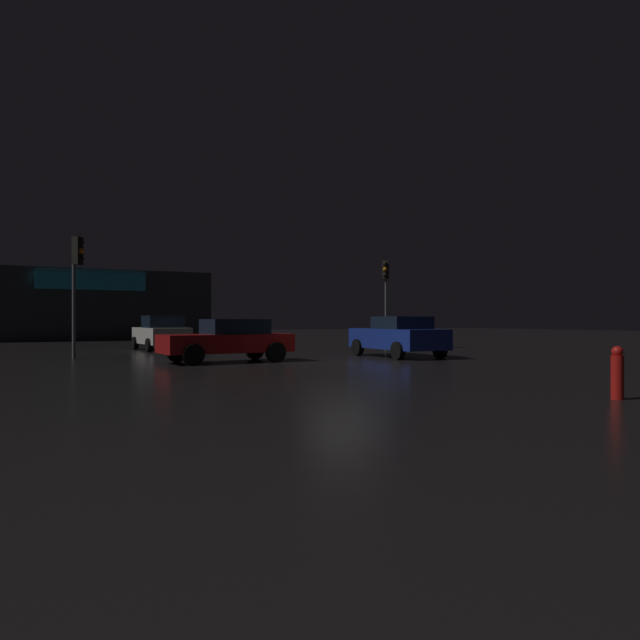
{
  "coord_description": "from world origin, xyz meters",
  "views": [
    {
      "loc": [
        -9.59,
        -16.29,
        1.42
      ],
      "look_at": [
        1.27,
        3.88,
        1.4
      ],
      "focal_mm": 33.11,
      "sensor_mm": 36.0,
      "label": 1
    }
  ],
  "objects_px": {
    "traffic_signal_opposite": "(77,269)",
    "car_far": "(398,336)",
    "store_building": "(83,306)",
    "car_crossing": "(228,340)",
    "fire_hydrant": "(617,373)",
    "traffic_signal_main": "(386,281)",
    "car_near": "(161,333)"
  },
  "relations": [
    {
      "from": "traffic_signal_opposite",
      "to": "car_far",
      "type": "distance_m",
      "value": 12.09
    },
    {
      "from": "traffic_signal_opposite",
      "to": "car_far",
      "type": "height_order",
      "value": "traffic_signal_opposite"
    },
    {
      "from": "store_building",
      "to": "car_crossing",
      "type": "xyz_separation_m",
      "value": [
        1.43,
        -27.56,
        -1.67
      ]
    },
    {
      "from": "traffic_signal_opposite",
      "to": "fire_hydrant",
      "type": "height_order",
      "value": "traffic_signal_opposite"
    },
    {
      "from": "traffic_signal_main",
      "to": "fire_hydrant",
      "type": "distance_m",
      "value": 18.65
    },
    {
      "from": "traffic_signal_opposite",
      "to": "car_crossing",
      "type": "relative_size",
      "value": 1.02
    },
    {
      "from": "store_building",
      "to": "traffic_signal_opposite",
      "type": "relative_size",
      "value": 3.71
    },
    {
      "from": "car_near",
      "to": "traffic_signal_opposite",
      "type": "bearing_deg",
      "value": -132.72
    },
    {
      "from": "car_near",
      "to": "fire_hydrant",
      "type": "distance_m",
      "value": 20.98
    },
    {
      "from": "store_building",
      "to": "car_near",
      "type": "height_order",
      "value": "store_building"
    },
    {
      "from": "fire_hydrant",
      "to": "store_building",
      "type": "bearing_deg",
      "value": 96.4
    },
    {
      "from": "car_near",
      "to": "fire_hydrant",
      "type": "height_order",
      "value": "car_near"
    },
    {
      "from": "traffic_signal_main",
      "to": "car_near",
      "type": "distance_m",
      "value": 10.94
    },
    {
      "from": "fire_hydrant",
      "to": "traffic_signal_opposite",
      "type": "bearing_deg",
      "value": 113.99
    },
    {
      "from": "car_near",
      "to": "fire_hydrant",
      "type": "bearing_deg",
      "value": -81.32
    },
    {
      "from": "traffic_signal_opposite",
      "to": "car_crossing",
      "type": "bearing_deg",
      "value": -45.4
    },
    {
      "from": "traffic_signal_opposite",
      "to": "car_near",
      "type": "height_order",
      "value": "traffic_signal_opposite"
    },
    {
      "from": "traffic_signal_main",
      "to": "car_far",
      "type": "xyz_separation_m",
      "value": [
        -3.26,
        -5.55,
        -2.53
      ]
    },
    {
      "from": "traffic_signal_main",
      "to": "traffic_signal_opposite",
      "type": "bearing_deg",
      "value": -176.73
    },
    {
      "from": "traffic_signal_main",
      "to": "traffic_signal_opposite",
      "type": "xyz_separation_m",
      "value": [
        -14.1,
        -0.8,
        -0.06
      ]
    },
    {
      "from": "traffic_signal_main",
      "to": "traffic_signal_opposite",
      "type": "distance_m",
      "value": 14.12
    },
    {
      "from": "store_building",
      "to": "traffic_signal_main",
      "type": "xyz_separation_m",
      "value": [
        11.28,
        -22.45,
        0.9
      ]
    },
    {
      "from": "traffic_signal_main",
      "to": "car_crossing",
      "type": "bearing_deg",
      "value": -152.57
    },
    {
      "from": "traffic_signal_main",
      "to": "car_crossing",
      "type": "relative_size",
      "value": 0.99
    },
    {
      "from": "traffic_signal_main",
      "to": "car_crossing",
      "type": "xyz_separation_m",
      "value": [
        -9.85,
        -5.11,
        -2.57
      ]
    },
    {
      "from": "car_far",
      "to": "car_near",
      "type": "bearing_deg",
      "value": 126.34
    },
    {
      "from": "car_far",
      "to": "traffic_signal_opposite",
      "type": "bearing_deg",
      "value": 156.36
    },
    {
      "from": "traffic_signal_main",
      "to": "car_far",
      "type": "bearing_deg",
      "value": -120.43
    },
    {
      "from": "car_near",
      "to": "car_crossing",
      "type": "height_order",
      "value": "car_near"
    },
    {
      "from": "traffic_signal_main",
      "to": "car_near",
      "type": "height_order",
      "value": "traffic_signal_main"
    },
    {
      "from": "fire_hydrant",
      "to": "car_crossing",
      "type": "bearing_deg",
      "value": 104.07
    },
    {
      "from": "traffic_signal_main",
      "to": "fire_hydrant",
      "type": "height_order",
      "value": "traffic_signal_main"
    }
  ]
}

